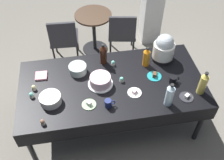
% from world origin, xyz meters
% --- Properties ---
extents(ground, '(9.00, 9.00, 0.00)m').
position_xyz_m(ground, '(0.00, 0.00, 0.00)').
color(ground, slate).
extents(potluck_table, '(2.20, 1.10, 0.75)m').
position_xyz_m(potluck_table, '(0.00, 0.00, 0.69)').
color(potluck_table, black).
rests_on(potluck_table, ground).
extents(frosted_layer_cake, '(0.30, 0.30, 0.13)m').
position_xyz_m(frosted_layer_cake, '(-0.14, -0.00, 0.81)').
color(frosted_layer_cake, silver).
rests_on(frosted_layer_cake, potluck_table).
extents(slow_cooker, '(0.28, 0.28, 0.37)m').
position_xyz_m(slow_cooker, '(0.71, 0.32, 0.92)').
color(slow_cooker, black).
rests_on(slow_cooker, potluck_table).
extents(glass_salad_bowl, '(0.22, 0.22, 0.10)m').
position_xyz_m(glass_salad_bowl, '(-0.38, 0.25, 0.80)').
color(glass_salad_bowl, '#B2C6BC').
rests_on(glass_salad_bowl, potluck_table).
extents(ceramic_snack_bowl, '(0.24, 0.24, 0.10)m').
position_xyz_m(ceramic_snack_bowl, '(-0.72, -0.17, 0.80)').
color(ceramic_snack_bowl, silver).
rests_on(ceramic_snack_bowl, potluck_table).
extents(dessert_plate_white, '(0.16, 0.16, 0.04)m').
position_xyz_m(dessert_plate_white, '(0.23, -0.20, 0.76)').
color(dessert_plate_white, white).
rests_on(dessert_plate_white, potluck_table).
extents(dessert_plate_charcoal, '(0.16, 0.16, 0.04)m').
position_xyz_m(dessert_plate_charcoal, '(0.79, -0.36, 0.76)').
color(dessert_plate_charcoal, '#2D2D33').
rests_on(dessert_plate_charcoal, potluck_table).
extents(dessert_plate_sage, '(0.16, 0.16, 0.05)m').
position_xyz_m(dessert_plate_sage, '(-0.30, -0.28, 0.76)').
color(dessert_plate_sage, '#8CA87F').
rests_on(dessert_plate_sage, potluck_table).
extents(dessert_plate_teal, '(0.17, 0.17, 0.06)m').
position_xyz_m(dessert_plate_teal, '(0.52, 0.02, 0.76)').
color(dessert_plate_teal, teal).
rests_on(dessert_plate_teal, potluck_table).
extents(cupcake_lemon, '(0.05, 0.05, 0.07)m').
position_xyz_m(cupcake_lemon, '(-0.80, -0.45, 0.78)').
color(cupcake_lemon, beige).
rests_on(cupcake_lemon, potluck_table).
extents(cupcake_cocoa, '(0.05, 0.05, 0.07)m').
position_xyz_m(cupcake_cocoa, '(0.06, 0.30, 0.78)').
color(cupcake_cocoa, beige).
rests_on(cupcake_cocoa, potluck_table).
extents(cupcake_vanilla, '(0.05, 0.05, 0.07)m').
position_xyz_m(cupcake_vanilla, '(-0.93, -0.06, 0.78)').
color(cupcake_vanilla, beige).
rests_on(cupcake_vanilla, potluck_table).
extents(cupcake_rose, '(0.05, 0.05, 0.07)m').
position_xyz_m(cupcake_rose, '(-0.91, 0.05, 0.78)').
color(cupcake_rose, beige).
rests_on(cupcake_rose, potluck_table).
extents(cupcake_berry, '(0.05, 0.05, 0.07)m').
position_xyz_m(cupcake_berry, '(0.12, 0.01, 0.78)').
color(cupcake_berry, beige).
rests_on(cupcake_berry, potluck_table).
extents(soda_bottle_water, '(0.09, 0.09, 0.31)m').
position_xyz_m(soda_bottle_water, '(0.56, -0.41, 0.90)').
color(soda_bottle_water, silver).
rests_on(soda_bottle_water, potluck_table).
extents(soda_bottle_ginger_ale, '(0.09, 0.09, 0.31)m').
position_xyz_m(soda_bottle_ginger_ale, '(0.98, -0.31, 0.90)').
color(soda_bottle_ginger_ale, gold).
rests_on(soda_bottle_ginger_ale, potluck_table).
extents(soda_bottle_cola, '(0.09, 0.09, 0.30)m').
position_xyz_m(soda_bottle_cola, '(-0.05, 0.37, 0.89)').
color(soda_bottle_cola, '#33190F').
rests_on(soda_bottle_cola, potluck_table).
extents(soda_bottle_orange_juice, '(0.08, 0.08, 0.28)m').
position_xyz_m(soda_bottle_orange_juice, '(0.47, 0.24, 0.88)').
color(soda_bottle_orange_juice, orange).
rests_on(soda_bottle_orange_juice, potluck_table).
extents(coffee_mug_navy, '(0.12, 0.08, 0.10)m').
position_xyz_m(coffee_mug_navy, '(-0.10, -0.33, 0.80)').
color(coffee_mug_navy, navy).
rests_on(coffee_mug_navy, potluck_table).
extents(coffee_mug_black, '(0.12, 0.08, 0.08)m').
position_xyz_m(coffee_mug_black, '(0.71, -0.10, 0.79)').
color(coffee_mug_black, black).
rests_on(coffee_mug_black, potluck_table).
extents(paper_napkin_stack, '(0.14, 0.14, 0.02)m').
position_xyz_m(paper_napkin_stack, '(-0.83, 0.25, 0.76)').
color(paper_napkin_stack, pink).
rests_on(paper_napkin_stack, potluck_table).
extents(maroon_chair_left, '(0.46, 0.46, 0.85)m').
position_xyz_m(maroon_chair_left, '(-0.55, 1.32, 0.49)').
color(maroon_chair_left, '#333338').
rests_on(maroon_chair_left, ground).
extents(maroon_chair_right, '(0.51, 0.51, 0.85)m').
position_xyz_m(maroon_chair_right, '(0.39, 1.32, 0.49)').
color(maroon_chair_right, '#333338').
rests_on(maroon_chair_right, ground).
extents(round_cafe_table, '(0.60, 0.60, 0.72)m').
position_xyz_m(round_cafe_table, '(-0.05, 1.54, 0.50)').
color(round_cafe_table, '#473323').
rests_on(round_cafe_table, ground).
extents(water_cooler, '(0.32, 0.32, 1.24)m').
position_xyz_m(water_cooler, '(0.97, 1.70, 0.59)').
color(water_cooler, silver).
rests_on(water_cooler, ground).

